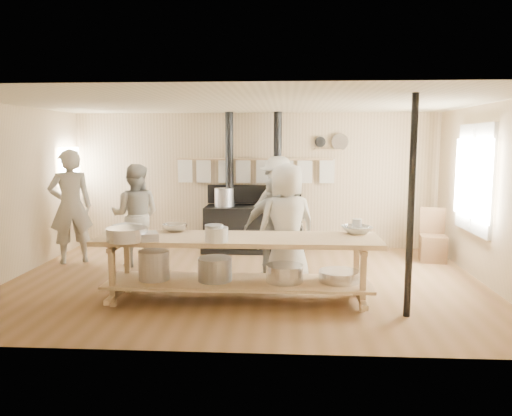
# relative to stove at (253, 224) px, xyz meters

# --- Properties ---
(ground) EXTENTS (7.00, 7.00, 0.00)m
(ground) POSITION_rel_stove_xyz_m (0.01, -2.12, -0.52)
(ground) COLOR brown
(ground) RESTS_ON ground
(room_shell) EXTENTS (7.00, 7.00, 7.00)m
(room_shell) POSITION_rel_stove_xyz_m (0.01, -2.12, 1.10)
(room_shell) COLOR tan
(room_shell) RESTS_ON ground
(window_right) EXTENTS (0.09, 1.50, 1.65)m
(window_right) POSITION_rel_stove_xyz_m (3.48, -1.52, 0.98)
(window_right) COLOR beige
(window_right) RESTS_ON ground
(left_opening) EXTENTS (0.00, 0.90, 0.90)m
(left_opening) POSITION_rel_stove_xyz_m (-3.44, -0.12, 1.08)
(left_opening) COLOR white
(left_opening) RESTS_ON ground
(stove) EXTENTS (1.90, 0.75, 2.60)m
(stove) POSITION_rel_stove_xyz_m (0.00, 0.00, 0.00)
(stove) COLOR black
(stove) RESTS_ON ground
(towel_rail) EXTENTS (3.00, 0.04, 0.47)m
(towel_rail) POSITION_rel_stove_xyz_m (0.01, 0.28, 1.03)
(towel_rail) COLOR tan
(towel_rail) RESTS_ON ground
(back_wall_shelf) EXTENTS (0.63, 0.14, 0.32)m
(back_wall_shelf) POSITION_rel_stove_xyz_m (1.47, 0.32, 1.48)
(back_wall_shelf) COLOR tan
(back_wall_shelf) RESTS_ON ground
(prep_table) EXTENTS (3.60, 0.90, 0.85)m
(prep_table) POSITION_rel_stove_xyz_m (-0.00, -3.02, -0.00)
(prep_table) COLOR tan
(prep_table) RESTS_ON ground
(support_post) EXTENTS (0.08, 0.08, 2.60)m
(support_post) POSITION_rel_stove_xyz_m (2.06, -3.47, 0.78)
(support_post) COLOR black
(support_post) RESTS_ON ground
(cook_far_left) EXTENTS (0.84, 0.76, 1.94)m
(cook_far_left) POSITION_rel_stove_xyz_m (-3.02, -1.11, 0.45)
(cook_far_left) COLOR beige
(cook_far_left) RESTS_ON ground
(cook_left) EXTENTS (0.86, 0.68, 1.69)m
(cook_left) POSITION_rel_stove_xyz_m (-1.87, -1.23, 0.33)
(cook_left) COLOR beige
(cook_left) RESTS_ON ground
(cook_center) EXTENTS (1.01, 0.84, 1.77)m
(cook_center) POSITION_rel_stove_xyz_m (0.63, -2.30, 0.36)
(cook_center) COLOR beige
(cook_center) RESTS_ON ground
(cook_right) EXTENTS (0.95, 0.51, 1.53)m
(cook_right) POSITION_rel_stove_xyz_m (0.44, -1.98, 0.25)
(cook_right) COLOR beige
(cook_right) RESTS_ON ground
(cook_by_window) EXTENTS (1.26, 0.86, 1.79)m
(cook_by_window) POSITION_rel_stove_xyz_m (0.47, -0.17, 0.38)
(cook_by_window) COLOR beige
(cook_by_window) RESTS_ON ground
(chair) EXTENTS (0.49, 0.49, 0.91)m
(chair) POSITION_rel_stove_xyz_m (3.16, -0.63, -0.25)
(chair) COLOR #503620
(chair) RESTS_ON ground
(bowl_white_a) EXTENTS (0.47, 0.47, 0.09)m
(bowl_white_a) POSITION_rel_stove_xyz_m (-1.54, -2.69, 0.37)
(bowl_white_a) COLOR white
(bowl_white_a) RESTS_ON prep_table
(bowl_steel_a) EXTENTS (0.43, 0.43, 0.10)m
(bowl_steel_a) POSITION_rel_stove_xyz_m (-0.88, -2.69, 0.38)
(bowl_steel_a) COLOR silver
(bowl_steel_a) RESTS_ON prep_table
(bowl_white_b) EXTENTS (0.46, 0.46, 0.10)m
(bowl_white_b) POSITION_rel_stove_xyz_m (1.56, -2.69, 0.38)
(bowl_white_b) COLOR white
(bowl_white_b) RESTS_ON prep_table
(bowl_steel_b) EXTENTS (0.47, 0.47, 0.11)m
(bowl_steel_b) POSITION_rel_stove_xyz_m (1.56, -2.69, 0.38)
(bowl_steel_b) COLOR silver
(bowl_steel_b) RESTS_ON prep_table
(roasting_pan) EXTENTS (0.51, 0.43, 0.10)m
(roasting_pan) POSITION_rel_stove_xyz_m (-1.17, -3.35, 0.38)
(roasting_pan) COLOR #B2B2B7
(roasting_pan) RESTS_ON prep_table
(mixing_bowl_large) EXTENTS (0.66, 0.66, 0.16)m
(mixing_bowl_large) POSITION_rel_stove_xyz_m (-1.33, -3.35, 0.41)
(mixing_bowl_large) COLOR silver
(mixing_bowl_large) RESTS_ON prep_table
(bucket_galv) EXTENTS (0.28, 0.28, 0.21)m
(bucket_galv) POSITION_rel_stove_xyz_m (-0.25, -3.35, 0.43)
(bucket_galv) COLOR gray
(bucket_galv) RESTS_ON prep_table
(deep_bowl_enamel) EXTENTS (0.33, 0.33, 0.18)m
(deep_bowl_enamel) POSITION_rel_stove_xyz_m (-0.22, -3.35, 0.42)
(deep_bowl_enamel) COLOR white
(deep_bowl_enamel) RESTS_ON prep_table
(pitcher) EXTENTS (0.15, 0.15, 0.19)m
(pitcher) POSITION_rel_stove_xyz_m (1.56, -2.69, 0.43)
(pitcher) COLOR white
(pitcher) RESTS_ON prep_table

